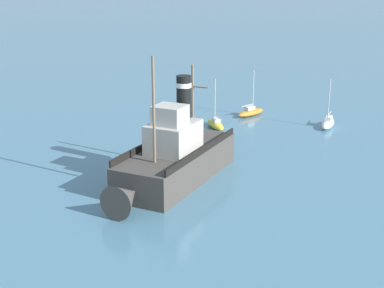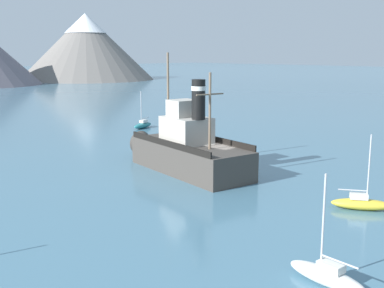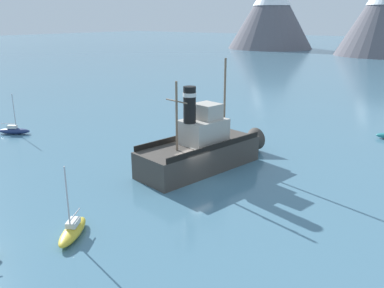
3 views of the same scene
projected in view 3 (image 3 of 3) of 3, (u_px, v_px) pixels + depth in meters
ground_plane at (195, 180)px, 35.03m from camera, size 600.00×600.00×0.00m
old_tugboat at (204, 148)px, 37.61m from camera, size 6.40×14.77×9.90m
sailboat_yellow at (73, 230)px, 25.91m from camera, size 2.95×3.81×4.90m
sailboat_navy at (14, 130)px, 48.89m from camera, size 3.78×3.01×4.90m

